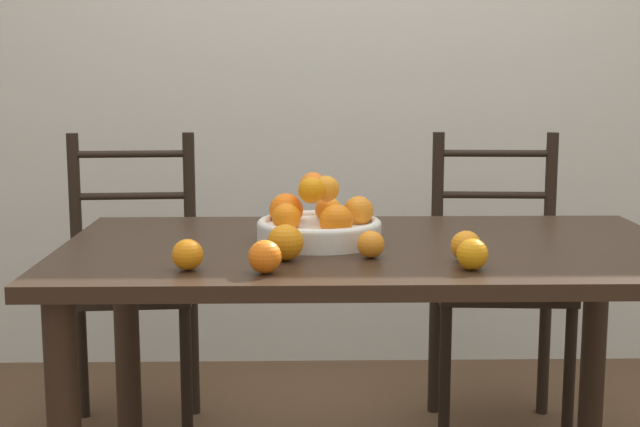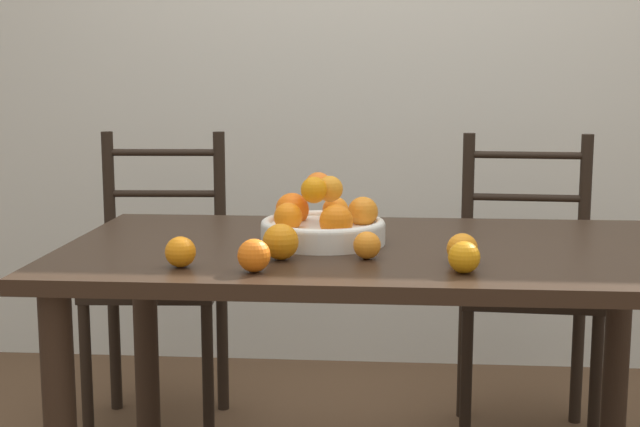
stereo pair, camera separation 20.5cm
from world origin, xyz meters
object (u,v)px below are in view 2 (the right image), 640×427
Objects in this scene: orange_loose_0 at (254,255)px; orange_loose_4 at (462,249)px; orange_loose_2 at (180,252)px; orange_loose_5 at (464,257)px; orange_loose_1 at (367,245)px; orange_loose_3 at (281,242)px; fruit_bowl at (322,223)px; chair_right at (526,292)px; chair_left at (159,285)px.

orange_loose_0 reaches higher than orange_loose_4.
orange_loose_2 is 0.98× the size of orange_loose_4.
orange_loose_2 is 0.99× the size of orange_loose_5.
orange_loose_3 is at bearing -173.12° from orange_loose_1.
fruit_bowl is 4.48× the size of orange_loose_4.
chair_right is (0.88, 1.00, -0.32)m from orange_loose_2.
orange_loose_1 is 0.77× the size of orange_loose_3.
orange_loose_1 is at bearing 16.44° from orange_loose_2.
orange_loose_1 is 0.06× the size of chair_right.
fruit_bowl is 0.99m from chair_right.
chair_right is at bearing 55.27° from orange_loose_0.
chair_right is (1.20, 0.00, 0.00)m from chair_left.
orange_loose_4 is at bearing 88.06° from orange_loose_5.
orange_loose_2 is 0.60m from orange_loose_5.
orange_loose_1 is at bearing 6.88° from orange_loose_3.
orange_loose_3 reaches higher than orange_loose_2.
orange_loose_1 is 0.92× the size of orange_loose_5.
chair_left is at bearing -176.61° from chair_right.
chair_right is (0.28, 0.93, -0.32)m from orange_loose_4.
orange_loose_0 is 0.13m from orange_loose_3.
chair_right is at bearing 49.78° from fruit_bowl.
chair_left is (-0.71, 0.89, -0.32)m from orange_loose_1.
orange_loose_1 is 0.06× the size of chair_left.
fruit_bowl is at bearing 122.61° from orange_loose_1.
fruit_bowl is at bearing 68.87° from orange_loose_3.
orange_loose_3 is 0.41m from orange_loose_5.
fruit_bowl is 4.57× the size of orange_loose_2.
orange_loose_4 is at bearing -2.05° from orange_loose_3.
orange_loose_5 is at bearing -0.90° from orange_loose_2.
chair_left reaches higher than orange_loose_0.
orange_loose_4 is 0.07× the size of chair_left.
chair_right is (0.72, 1.04, -0.33)m from orange_loose_0.
orange_loose_1 is 0.19m from orange_loose_3.
orange_loose_5 is at bearing -51.53° from chair_left.
fruit_bowl is 4.34× the size of orange_loose_0.
orange_loose_0 is at bearing -121.34° from chair_right.
chair_left is (-0.92, 0.93, -0.32)m from orange_loose_4.
chair_left is (-0.92, 1.01, -0.32)m from orange_loose_5.
orange_loose_3 reaches higher than orange_loose_4.
orange_loose_1 is at bearing -57.39° from fruit_bowl.
orange_loose_0 is 0.45m from orange_loose_4.
orange_loose_5 is at bearing -91.94° from orange_loose_4.
fruit_bowl is 0.38m from orange_loose_4.
orange_loose_2 is at bearing 168.47° from orange_loose_0.
orange_loose_0 is 1.03× the size of orange_loose_4.
orange_loose_0 is 0.27m from orange_loose_1.
orange_loose_0 is at bearing -68.67° from chair_left.
orange_loose_4 is (0.60, 0.08, 0.00)m from orange_loose_2.
orange_loose_1 is 1.06m from chair_right.
orange_loose_2 is (-0.28, -0.29, -0.02)m from fruit_bowl.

